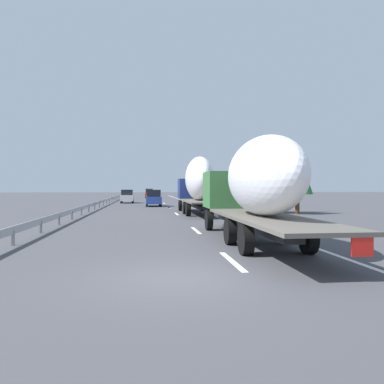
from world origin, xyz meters
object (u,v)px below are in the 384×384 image
at_px(truck_lead, 198,183).
at_px(car_red_compact, 149,193).
at_px(truck_trailing, 254,184).
at_px(road_sign, 201,188).
at_px(car_blue_sedan, 154,198).
at_px(car_white_van, 127,196).

distance_m(truck_lead, car_red_compact, 51.36).
bearing_deg(car_red_compact, truck_trailing, -176.95).
height_order(truck_lead, truck_trailing, truck_lead).
bearing_deg(road_sign, truck_trailing, 175.14).
distance_m(truck_trailing, car_blue_sedan, 31.43).
relative_size(car_white_van, road_sign, 1.27).
xyz_separation_m(car_red_compact, car_blue_sedan, (-37.44, -0.18, 0.00)).
bearing_deg(truck_lead, car_blue_sedan, 14.18).
relative_size(car_white_van, car_blue_sedan, 0.94).
bearing_deg(car_white_van, truck_trailing, -170.30).
height_order(car_red_compact, car_blue_sedan, car_blue_sedan).
relative_size(car_white_van, car_red_compact, 0.94).
relative_size(truck_lead, truck_trailing, 0.90).
bearing_deg(car_red_compact, car_blue_sedan, -179.73).
distance_m(car_red_compact, road_sign, 32.89).
relative_size(truck_lead, car_blue_sedan, 2.98).
xyz_separation_m(truck_trailing, car_white_van, (41.41, 7.08, -1.44)).
height_order(truck_trailing, car_red_compact, truck_trailing).
xyz_separation_m(truck_trailing, car_red_compact, (68.64, 3.65, -1.42)).
bearing_deg(car_white_van, car_blue_sedan, -160.54).
bearing_deg(car_red_compact, truck_lead, -175.92).
relative_size(car_blue_sedan, road_sign, 1.34).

